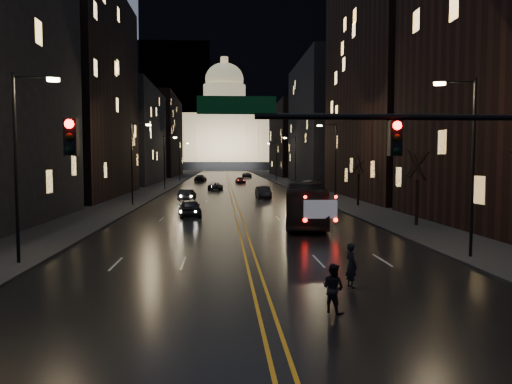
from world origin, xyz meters
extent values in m
plane|color=black|center=(0.00, 0.00, 0.00)|extent=(900.00, 900.00, 0.00)
cube|color=black|center=(0.00, 130.00, 0.01)|extent=(20.00, 320.00, 0.02)
cube|color=black|center=(-14.00, 130.00, 0.08)|extent=(8.00, 320.00, 0.16)
cube|color=black|center=(14.00, 130.00, 0.08)|extent=(8.00, 320.00, 0.16)
cube|color=orange|center=(0.00, 130.00, 0.03)|extent=(0.62, 320.00, 0.01)
cube|color=black|center=(-21.00, 54.00, 14.00)|extent=(12.00, 30.00, 28.00)
cube|color=black|center=(-21.00, 92.00, 10.00)|extent=(12.00, 34.00, 20.00)
cube|color=black|center=(-21.00, 140.00, 12.00)|extent=(12.00, 40.00, 24.00)
cube|color=black|center=(21.00, 50.00, 19.00)|extent=(12.00, 30.00, 38.00)
cube|color=black|center=(21.00, 92.00, 13.00)|extent=(12.00, 34.00, 26.00)
cube|color=black|center=(21.00, 140.00, 11.00)|extent=(12.00, 40.00, 22.00)
cube|color=black|center=(40.00, 380.00, 65.00)|extent=(520.00, 60.00, 130.00)
cube|color=black|center=(0.00, 250.00, 2.00)|extent=(90.00, 50.00, 4.00)
cube|color=#F1C98B|center=(0.00, 250.00, 16.00)|extent=(80.00, 36.00, 24.00)
cylinder|color=beige|center=(0.00, 250.00, 36.00)|extent=(22.00, 22.00, 16.00)
ellipsoid|color=beige|center=(0.00, 250.00, 47.00)|extent=(20.00, 20.00, 17.00)
cylinder|color=#F1C98B|center=(0.00, 250.00, 55.50)|extent=(4.00, 4.00, 6.00)
cylinder|color=black|center=(5.50, 0.00, 6.20)|extent=(12.00, 0.18, 0.18)
cube|color=black|center=(-5.50, 0.00, 5.60)|extent=(0.35, 0.30, 1.00)
cube|color=black|center=(3.50, 0.00, 5.60)|extent=(0.35, 0.30, 1.00)
sphere|color=#FF0705|center=(-5.50, -0.18, 5.95)|extent=(0.24, 0.24, 0.24)
sphere|color=#FF0705|center=(3.50, -0.18, 5.95)|extent=(0.24, 0.24, 0.24)
cube|color=#053F14|center=(-1.00, 0.00, 6.50)|extent=(2.20, 0.06, 0.50)
cylinder|color=black|center=(11.00, 10.00, 4.50)|extent=(0.16, 0.16, 9.00)
cylinder|color=black|center=(10.10, 10.00, 8.80)|extent=(1.80, 0.10, 0.10)
cube|color=#F4CD92|center=(9.20, 10.00, 8.70)|extent=(0.50, 0.25, 0.15)
cylinder|color=black|center=(-11.00, 10.00, 4.50)|extent=(0.16, 0.16, 9.00)
cylinder|color=black|center=(-10.10, 10.00, 8.80)|extent=(1.80, 0.10, 0.10)
cube|color=#F4CD92|center=(-9.20, 10.00, 8.70)|extent=(0.50, 0.25, 0.15)
cylinder|color=black|center=(11.00, 40.00, 4.50)|extent=(0.16, 0.16, 9.00)
cylinder|color=black|center=(10.10, 40.00, 8.80)|extent=(1.80, 0.10, 0.10)
cube|color=#F4CD92|center=(9.20, 40.00, 8.70)|extent=(0.50, 0.25, 0.15)
cylinder|color=black|center=(-11.00, 40.00, 4.50)|extent=(0.16, 0.16, 9.00)
cylinder|color=black|center=(-10.10, 40.00, 8.80)|extent=(1.80, 0.10, 0.10)
cube|color=#F4CD92|center=(-9.20, 40.00, 8.70)|extent=(0.50, 0.25, 0.15)
cylinder|color=black|center=(11.00, 70.00, 4.50)|extent=(0.16, 0.16, 9.00)
cylinder|color=black|center=(10.10, 70.00, 8.80)|extent=(1.80, 0.10, 0.10)
cube|color=#F4CD92|center=(9.20, 70.00, 8.70)|extent=(0.50, 0.25, 0.15)
cylinder|color=black|center=(-11.00, 70.00, 4.50)|extent=(0.16, 0.16, 9.00)
cylinder|color=black|center=(-10.10, 70.00, 8.80)|extent=(1.80, 0.10, 0.10)
cube|color=#F4CD92|center=(-9.20, 70.00, 8.70)|extent=(0.50, 0.25, 0.15)
cylinder|color=black|center=(11.00, 100.00, 4.50)|extent=(0.16, 0.16, 9.00)
cylinder|color=black|center=(10.10, 100.00, 8.80)|extent=(1.80, 0.10, 0.10)
cube|color=#F4CD92|center=(9.20, 100.00, 8.70)|extent=(0.50, 0.25, 0.15)
cylinder|color=black|center=(-11.00, 100.00, 4.50)|extent=(0.16, 0.16, 9.00)
cylinder|color=black|center=(-10.10, 100.00, 8.80)|extent=(1.80, 0.10, 0.10)
cube|color=#F4CD92|center=(-9.20, 100.00, 8.70)|extent=(0.50, 0.25, 0.15)
cylinder|color=black|center=(13.00, 22.00, 1.75)|extent=(0.24, 0.24, 3.50)
cylinder|color=black|center=(13.00, 38.00, 1.75)|extent=(0.24, 0.24, 3.50)
imported|color=black|center=(4.92, 23.74, 1.67)|extent=(4.39, 12.25, 3.34)
imported|color=black|center=(-4.23, 29.57, 0.79)|extent=(2.44, 4.83, 1.58)
imported|color=black|center=(-5.68, 47.17, 0.70)|extent=(2.05, 4.41, 1.40)
imported|color=black|center=(-2.50, 68.40, 0.63)|extent=(2.62, 4.77, 1.27)
imported|color=black|center=(-6.35, 99.65, 0.81)|extent=(2.88, 5.78, 1.61)
imported|color=black|center=(3.84, 49.62, 0.78)|extent=(1.87, 4.82, 1.57)
imported|color=black|center=(4.78, 59.16, 0.64)|extent=(1.59, 3.80, 1.29)
imported|color=black|center=(2.50, 91.69, 0.65)|extent=(2.33, 4.68, 1.31)
imported|color=black|center=(5.47, 124.84, 0.78)|extent=(2.66, 5.62, 1.55)
imported|color=black|center=(3.59, 4.93, 0.88)|extent=(0.57, 0.73, 1.75)
imported|color=black|center=(2.19, 1.85, 0.81)|extent=(0.85, 0.87, 1.63)
camera|label=1|loc=(-1.41, -13.93, 4.99)|focal=35.00mm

